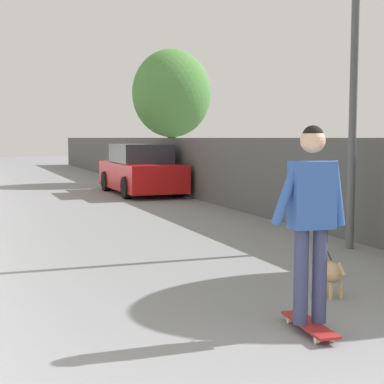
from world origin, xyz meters
The scene contains 8 objects.
ground_plane centered at (14.00, 0.00, 0.00)m, with size 80.00×80.00×0.00m, color gray.
fence_right centered at (12.00, -3.27, 0.87)m, with size 48.00×0.30×1.73m, color #4C4C4C.
tree_right_mid centered at (19.00, -4.40, 3.39)m, with size 2.98×2.98×5.07m.
lamp_post centered at (5.41, -2.72, 3.19)m, with size 0.36×0.36×4.72m.
skateboard centered at (2.21, 0.02, 0.07)m, with size 0.82×0.28×0.08m.
person_skateboarder centered at (2.21, 0.02, 1.12)m, with size 0.26×0.72×1.76m.
dog centered at (3.20, -0.85, 0.27)m, with size 1.28×1.01×1.06m.
car_near centered at (15.31, -2.12, 0.72)m, with size 4.31×1.80×1.54m.
Camera 1 is at (-2.17, 2.81, 1.73)m, focal length 54.61 mm.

